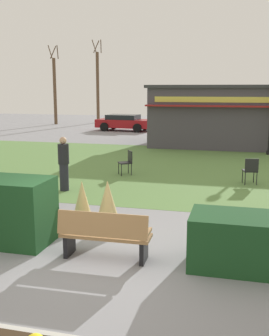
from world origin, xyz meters
The scene contains 14 objects.
ground_plane centered at (0.00, 0.00, 0.00)m, with size 80.00×80.00×0.00m, color gray.
lawn_patch centered at (0.00, 9.56, 0.00)m, with size 36.00×12.00×0.01m, color #5B8442.
park_bench centered at (0.41, 0.17, 0.48)m, with size 1.71×0.56×0.95m.
hedge_right centered at (2.95, 0.46, 0.48)m, with size 1.96×1.10×0.96m, color #19421E.
ornamental_grass_behind_left centered at (0.02, 1.58, 0.59)m, with size 0.66×0.66×1.19m, color tan.
ornamental_grass_behind_right centered at (-0.70, 1.89, 0.54)m, with size 0.54×0.54×1.07m, color tan.
food_kiosk centered at (2.08, 16.74, 1.67)m, with size 8.41×5.03×3.32m.
cafe_chair_west centered at (3.17, 7.18, 0.53)m, with size 0.53×0.53×0.89m.
cafe_chair_east centered at (-1.21, 7.72, 0.53)m, with size 0.61×0.61×0.89m.
person_strolling centered at (-2.48, 4.90, 0.86)m, with size 0.34×0.34×1.69m.
parked_car_west_slot centered at (-5.67, 23.27, 0.64)m, with size 4.34×2.33×1.20m.
parked_car_center_slot centered at (-0.07, 23.27, 0.64)m, with size 4.35×2.36×1.20m.
tree_left_bg centered at (-13.13, 27.23, 3.03)m, with size 0.91×0.96×6.79m.
tree_center_bg centered at (-10.01, 29.71, 3.34)m, with size 0.91×0.96×7.42m.
Camera 1 is at (2.74, -6.71, 3.15)m, focal length 44.02 mm.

